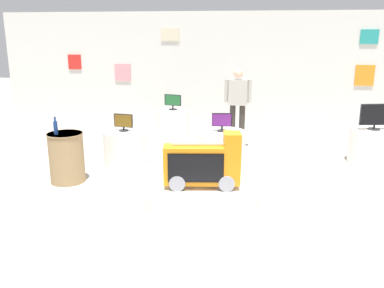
{
  "coord_description": "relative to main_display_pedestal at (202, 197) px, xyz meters",
  "views": [
    {
      "loc": [
        0.47,
        -5.71,
        2.41
      ],
      "look_at": [
        -0.44,
        0.26,
        0.77
      ],
      "focal_mm": 39.09,
      "sensor_mm": 36.0,
      "label": 1
    }
  ],
  "objects": [
    {
      "name": "ground_plane",
      "position": [
        0.22,
        0.28,
        -0.15
      ],
      "size": [
        30.0,
        30.0,
        0.0
      ],
      "primitive_type": "plane",
      "color": "#A8A091"
    },
    {
      "name": "back_wall_display",
      "position": [
        0.22,
        5.13,
        1.29
      ],
      "size": [
        12.22,
        0.13,
        2.88
      ],
      "color": "silver",
      "rests_on": "ground"
    },
    {
      "name": "main_display_pedestal",
      "position": [
        0.0,
        0.0,
        0.0
      ],
      "size": [
        1.61,
        1.61,
        0.3
      ],
      "primitive_type": "cylinder",
      "color": "white",
      "rests_on": "ground"
    },
    {
      "name": "novelty_firetruck_tv",
      "position": [
        0.02,
        -0.0,
        0.47
      ],
      "size": [
        1.08,
        0.46,
        0.79
      ],
      "color": "gray",
      "rests_on": "main_display_pedestal"
    },
    {
      "name": "display_pedestal_left_rear",
      "position": [
        0.11,
        2.0,
        0.17
      ],
      "size": [
        0.87,
        0.87,
        0.64
      ],
      "primitive_type": "cylinder",
      "color": "white",
      "rests_on": "ground"
    },
    {
      "name": "tv_on_left_rear",
      "position": [
        0.11,
        1.99,
        0.67
      ],
      "size": [
        0.37,
        0.18,
        0.34
      ],
      "color": "black",
      "rests_on": "display_pedestal_left_rear"
    },
    {
      "name": "display_pedestal_center_rear",
      "position": [
        2.9,
        2.56,
        0.17
      ],
      "size": [
        0.84,
        0.84,
        0.64
      ],
      "primitive_type": "cylinder",
      "color": "white",
      "rests_on": "ground"
    },
    {
      "name": "tv_on_center_rear",
      "position": [
        2.9,
        2.56,
        0.75
      ],
      "size": [
        0.58,
        0.22,
        0.48
      ],
      "color": "black",
      "rests_on": "display_pedestal_center_rear"
    },
    {
      "name": "display_pedestal_right_rear",
      "position": [
        -1.2,
        3.99,
        0.17
      ],
      "size": [
        0.76,
        0.76,
        0.64
      ],
      "primitive_type": "cylinder",
      "color": "white",
      "rests_on": "ground"
    },
    {
      "name": "tv_on_right_rear",
      "position": [
        -1.2,
        3.99,
        0.68
      ],
      "size": [
        0.41,
        0.2,
        0.36
      ],
      "color": "black",
      "rests_on": "display_pedestal_right_rear"
    },
    {
      "name": "display_pedestal_far_right",
      "position": [
        -1.67,
        1.75,
        0.17
      ],
      "size": [
        0.78,
        0.78,
        0.64
      ],
      "primitive_type": "cylinder",
      "color": "white",
      "rests_on": "ground"
    },
    {
      "name": "tv_on_far_right",
      "position": [
        -1.67,
        1.75,
        0.66
      ],
      "size": [
        0.36,
        0.17,
        0.32
      ],
      "color": "black",
      "rests_on": "display_pedestal_far_right"
    },
    {
      "name": "side_table_round",
      "position": [
        -2.32,
        0.71,
        0.27
      ],
      "size": [
        0.58,
        0.58,
        0.82
      ],
      "color": "#9E7F56",
      "rests_on": "ground"
    },
    {
      "name": "bottle_on_side_table",
      "position": [
        -2.42,
        0.63,
        0.78
      ],
      "size": [
        0.07,
        0.07,
        0.28
      ],
      "color": "navy",
      "rests_on": "side_table_round"
    },
    {
      "name": "shopper_browsing_near_truck",
      "position": [
        0.33,
        3.22,
        0.84
      ],
      "size": [
        0.56,
        0.21,
        1.68
      ],
      "color": "#38332D",
      "rests_on": "ground"
    }
  ]
}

